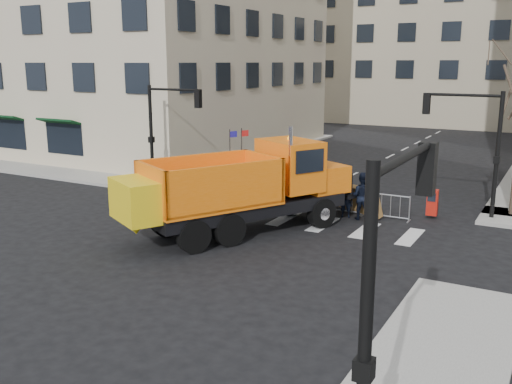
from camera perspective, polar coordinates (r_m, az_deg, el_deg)
The scene contains 13 objects.
ground at distance 20.24m, azimuth -5.94°, elevation -6.06°, with size 120.00×120.00×0.00m, color black.
sidewalk_back at distance 27.33m, azimuth 4.28°, elevation -0.85°, with size 64.00×5.00×0.15m, color gray.
building_far at distance 68.75m, azimuth 20.56°, elevation 16.67°, with size 30.00×18.00×24.00m, color tan.
traffic_light_left at distance 30.22m, azimuth -10.43°, elevation 5.36°, with size 0.18×0.18×5.40m, color black.
traffic_light_right at distance 25.56m, azimuth 22.96°, elevation 3.21°, with size 0.18×0.18×5.40m, color black.
traffic_light_near at distance 7.94m, azimuth 10.77°, elevation -16.37°, with size 0.18×0.18×5.40m, color black.
crowd_barriers at distance 26.75m, azimuth 2.02°, elevation -0.08°, with size 12.60×0.60×1.10m, color #9EA0A5, non-canonical shape.
plow_truck at distance 21.95m, azimuth -1.58°, elevation 0.57°, with size 7.62×10.90×4.20m.
cop_a at distance 24.73m, azimuth 8.99°, elevation -0.71°, with size 0.58×0.38×1.60m, color black.
cop_b at distance 24.46m, azimuth 10.55°, elevation -0.40°, with size 0.99×0.77×2.04m, color black.
cop_c at distance 25.11m, azimuth 6.65°, elevation -0.44°, with size 0.93×0.39×1.59m, color black.
worker at distance 30.23m, azimuth -2.82°, elevation 2.37°, with size 1.14×0.66×1.77m, color yellow.
newspaper_box at distance 25.43m, azimuth 17.22°, elevation -0.99°, with size 0.45×0.40×1.10m, color #B6180E.
Camera 1 is at (11.05, -15.64, 6.55)m, focal length 40.00 mm.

